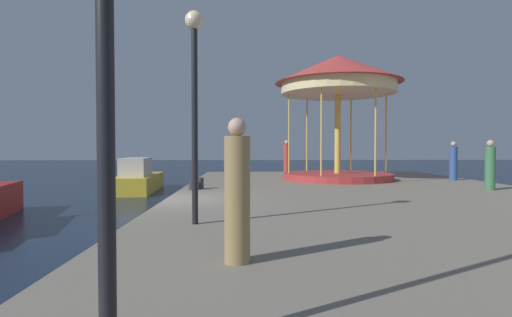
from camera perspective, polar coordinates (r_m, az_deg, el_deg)
name	(u,v)px	position (r m, az deg, el deg)	size (l,w,h in m)	color
ground_plane	(166,226)	(12.16, -12.75, -9.38)	(120.00, 120.00, 0.00)	#162338
quay_dock	(383,212)	(12.54, 17.73, -7.22)	(12.87, 25.67, 0.80)	gray
motorboat_yellow	(138,179)	(21.74, -16.42, -2.82)	(2.07, 5.53, 1.77)	gold
carousel	(338,86)	(19.18, 11.61, 10.06)	(5.84, 5.84, 5.76)	#B23333
lamp_post_mid_promenade	(194,78)	(8.03, -8.77, 11.25)	(0.36, 0.36, 4.16)	black
bollard_north	(200,183)	(14.66, -7.94, -3.52)	(0.24, 0.24, 0.40)	#2D2D33
bollard_south	(192,184)	(14.34, -9.08, -3.64)	(0.24, 0.24, 0.40)	#2D2D33
person_mid_promenade	(453,162)	(20.36, 26.33, -0.45)	(0.34, 0.34, 1.78)	#2D4C8C
person_near_carousel	(237,195)	(5.24, -2.70, -5.18)	(0.34, 0.34, 1.90)	#937A4C
person_by_the_water	(287,158)	(21.96, 4.41, 0.00)	(0.34, 0.34, 1.89)	#B23833
person_far_corner	(490,167)	(16.34, 30.41, -0.99)	(0.34, 0.34, 1.77)	#387247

